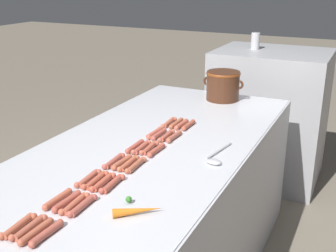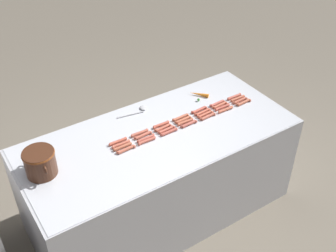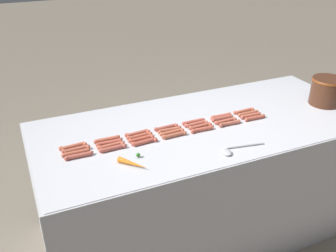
# 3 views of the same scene
# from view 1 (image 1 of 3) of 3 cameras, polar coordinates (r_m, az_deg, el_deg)

# --- Properties ---
(griddle_counter) EXTENTS (0.94, 2.11, 0.82)m
(griddle_counter) POSITION_cam_1_polar(r_m,az_deg,el_deg) (2.23, -2.51, -12.30)
(griddle_counter) COLOR #BCBCC1
(griddle_counter) RESTS_ON ground_plane
(back_cabinet) EXTENTS (0.84, 0.67, 1.04)m
(back_cabinet) POSITION_cam_1_polar(r_m,az_deg,el_deg) (3.49, 13.20, 1.30)
(back_cabinet) COLOR #A0A0A4
(back_cabinet) RESTS_ON ground_plane
(hot_dog_0) EXTENTS (0.03, 0.15, 0.02)m
(hot_dog_0) POSITION_cam_1_polar(r_m,az_deg,el_deg) (1.47, -19.32, -12.45)
(hot_dog_0) COLOR #B85A3F
(hot_dog_0) RESTS_ON griddle_counter
(hot_dog_1) EXTENTS (0.03, 0.15, 0.02)m
(hot_dog_1) POSITION_cam_1_polar(r_m,az_deg,el_deg) (1.59, -14.48, -9.39)
(hot_dog_1) COLOR #BD5B42
(hot_dog_1) RESTS_ON griddle_counter
(hot_dog_2) EXTENTS (0.03, 0.15, 0.02)m
(hot_dog_2) POSITION_cam_1_polar(r_m,az_deg,el_deg) (1.71, -10.57, -6.87)
(hot_dog_2) COLOR #B65946
(hot_dog_2) RESTS_ON griddle_counter
(hot_dog_3) EXTENTS (0.03, 0.15, 0.02)m
(hot_dog_3) POSITION_cam_1_polar(r_m,az_deg,el_deg) (1.84, -7.23, -4.65)
(hot_dog_3) COLOR #B25344
(hot_dog_3) RESTS_ON griddle_counter
(hot_dog_4) EXTENTS (0.03, 0.15, 0.02)m
(hot_dog_4) POSITION_cam_1_polar(r_m,az_deg,el_deg) (1.99, -4.41, -2.70)
(hot_dog_4) COLOR #B55243
(hot_dog_4) RESTS_ON griddle_counter
(hot_dog_5) EXTENTS (0.03, 0.15, 0.02)m
(hot_dog_5) POSITION_cam_1_polar(r_m,az_deg,el_deg) (2.14, -1.81, -0.93)
(hot_dog_5) COLOR #BC5846
(hot_dog_5) RESTS_ON griddle_counter
(hot_dog_6) EXTENTS (0.03, 0.15, 0.02)m
(hot_dog_6) POSITION_cam_1_polar(r_m,az_deg,el_deg) (2.29, 0.12, 0.48)
(hot_dog_6) COLOR #BC5D45
(hot_dog_6) RESTS_ON griddle_counter
(hot_dog_7) EXTENTS (0.03, 0.15, 0.02)m
(hot_dog_7) POSITION_cam_1_polar(r_m,az_deg,el_deg) (1.45, -17.99, -12.75)
(hot_dog_7) COLOR #B35841
(hot_dog_7) RESTS_ON griddle_counter
(hot_dog_8) EXTENTS (0.03, 0.15, 0.02)m
(hot_dog_8) POSITION_cam_1_polar(r_m,az_deg,el_deg) (1.57, -13.32, -9.73)
(hot_dog_8) COLOR #B75040
(hot_dog_8) RESTS_ON griddle_counter
(hot_dog_9) EXTENTS (0.03, 0.15, 0.02)m
(hot_dog_9) POSITION_cam_1_polar(r_m,az_deg,el_deg) (1.69, -9.59, -7.13)
(hot_dog_9) COLOR #B7553D
(hot_dog_9) RESTS_ON griddle_counter
(hot_dog_10) EXTENTS (0.03, 0.15, 0.02)m
(hot_dog_10) POSITION_cam_1_polar(r_m,az_deg,el_deg) (1.83, -6.16, -4.78)
(hot_dog_10) COLOR #B55B41
(hot_dog_10) RESTS_ON griddle_counter
(hot_dog_11) EXTENTS (0.03, 0.15, 0.02)m
(hot_dog_11) POSITION_cam_1_polar(r_m,az_deg,el_deg) (1.97, -3.54, -2.86)
(hot_dog_11) COLOR #BC5A47
(hot_dog_11) RESTS_ON griddle_counter
(hot_dog_12) EXTENTS (0.03, 0.15, 0.02)m
(hot_dog_12) POSITION_cam_1_polar(r_m,az_deg,el_deg) (2.12, -1.15, -1.13)
(hot_dog_12) COLOR #B25646
(hot_dog_12) RESTS_ON griddle_counter
(hot_dog_13) EXTENTS (0.02, 0.15, 0.02)m
(hot_dog_13) POSITION_cam_1_polar(r_m,az_deg,el_deg) (2.28, 1.10, 0.38)
(hot_dog_13) COLOR #B45D41
(hot_dog_13) RESTS_ON griddle_counter
(hot_dog_14) EXTENTS (0.02, 0.15, 0.02)m
(hot_dog_14) POSITION_cam_1_polar(r_m,az_deg,el_deg) (1.43, -17.15, -13.27)
(hot_dog_14) COLOR #B4593F
(hot_dog_14) RESTS_ON griddle_counter
(hot_dog_15) EXTENTS (0.03, 0.15, 0.02)m
(hot_dog_15) POSITION_cam_1_polar(r_m,az_deg,el_deg) (1.55, -12.30, -10.06)
(hot_dog_15) COLOR #BE5B41
(hot_dog_15) RESTS_ON griddle_counter
(hot_dog_16) EXTENTS (0.03, 0.15, 0.02)m
(hot_dog_16) POSITION_cam_1_polar(r_m,az_deg,el_deg) (1.67, -8.67, -7.40)
(hot_dog_16) COLOR #BC543E
(hot_dog_16) RESTS_ON griddle_counter
(hot_dog_17) EXTENTS (0.03, 0.15, 0.02)m
(hot_dog_17) POSITION_cam_1_polar(r_m,az_deg,el_deg) (1.82, -5.27, -4.98)
(hot_dog_17) COLOR #B95D40
(hot_dog_17) RESTS_ON griddle_counter
(hot_dog_18) EXTENTS (0.03, 0.15, 0.02)m
(hot_dog_18) POSITION_cam_1_polar(r_m,az_deg,el_deg) (1.96, -2.50, -2.92)
(hot_dog_18) COLOR #B95A44
(hot_dog_18) RESTS_ON griddle_counter
(hot_dog_19) EXTENTS (0.03, 0.15, 0.02)m
(hot_dog_19) POSITION_cam_1_polar(r_m,az_deg,el_deg) (2.11, -0.22, -1.30)
(hot_dog_19) COLOR #BC5C46
(hot_dog_19) RESTS_ON griddle_counter
(hot_dog_20) EXTENTS (0.03, 0.15, 0.02)m
(hot_dog_20) POSITION_cam_1_polar(r_m,az_deg,el_deg) (2.27, 1.79, 0.23)
(hot_dog_20) COLOR #BB5C46
(hot_dog_20) RESTS_ON griddle_counter
(hot_dog_21) EXTENTS (0.03, 0.15, 0.02)m
(hot_dog_21) POSITION_cam_1_polar(r_m,az_deg,el_deg) (1.41, -15.85, -13.55)
(hot_dog_21) COLOR #B35343
(hot_dog_21) RESTS_ON griddle_counter
(hot_dog_22) EXTENTS (0.03, 0.15, 0.02)m
(hot_dog_22) POSITION_cam_1_polar(r_m,az_deg,el_deg) (1.53, -11.31, -10.33)
(hot_dog_22) COLOR #B35345
(hot_dog_22) RESTS_ON griddle_counter
(hot_dog_23) EXTENTS (0.03, 0.15, 0.02)m
(hot_dog_23) POSITION_cam_1_polar(r_m,az_deg,el_deg) (1.65, -7.42, -7.64)
(hot_dog_23) COLOR #B95140
(hot_dog_23) RESTS_ON griddle_counter
(hot_dog_24) EXTENTS (0.03, 0.15, 0.02)m
(hot_dog_24) POSITION_cam_1_polar(r_m,az_deg,el_deg) (1.80, -4.31, -5.21)
(hot_dog_24) COLOR #B45C42
(hot_dog_24) RESTS_ON griddle_counter
(hot_dog_25) EXTENTS (0.03, 0.15, 0.02)m
(hot_dog_25) POSITION_cam_1_polar(r_m,az_deg,el_deg) (1.94, -1.59, -3.22)
(hot_dog_25) COLOR #B9523F
(hot_dog_25) RESTS_ON griddle_counter
(hot_dog_26) EXTENTS (0.03, 0.15, 0.02)m
(hot_dog_26) POSITION_cam_1_polar(r_m,az_deg,el_deg) (2.10, 0.80, -1.39)
(hot_dog_26) COLOR #B15A47
(hot_dog_26) RESTS_ON griddle_counter
(hot_dog_27) EXTENTS (0.03, 0.15, 0.02)m
(hot_dog_27) POSITION_cam_1_polar(r_m,az_deg,el_deg) (2.26, 2.74, 0.13)
(hot_dog_27) COLOR #BA553F
(hot_dog_27) RESTS_ON griddle_counter
(bean_pot) EXTENTS (0.27, 0.22, 0.18)m
(bean_pot) POSITION_cam_1_polar(r_m,az_deg,el_deg) (2.75, 7.33, 5.55)
(bean_pot) COLOR #472616
(bean_pot) RESTS_ON griddle_counter
(serving_spoon) EXTENTS (0.09, 0.27, 0.02)m
(serving_spoon) POSITION_cam_1_polar(r_m,az_deg,el_deg) (1.88, 6.35, -4.24)
(serving_spoon) COLOR #B7B7BC
(serving_spoon) RESTS_ON griddle_counter
(carrot) EXTENTS (0.15, 0.13, 0.03)m
(carrot) POSITION_cam_1_polar(r_m,az_deg,el_deg) (1.47, -4.11, -11.08)
(carrot) COLOR orange
(carrot) RESTS_ON griddle_counter
(soda_can) EXTENTS (0.07, 0.07, 0.12)m
(soda_can) POSITION_cam_1_polar(r_m,az_deg,el_deg) (3.40, 11.55, 11.03)
(soda_can) COLOR #BCBCC1
(soda_can) RESTS_ON back_cabinet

